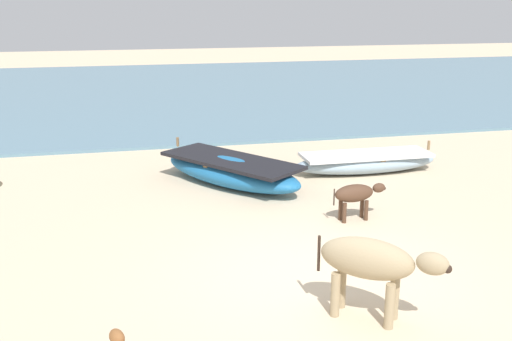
# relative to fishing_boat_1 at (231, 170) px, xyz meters

# --- Properties ---
(ground) EXTENTS (80.00, 80.00, 0.00)m
(ground) POSITION_rel_fishing_boat_1_xyz_m (0.42, -4.41, -0.30)
(ground) COLOR beige
(sea_water) EXTENTS (60.00, 20.00, 0.08)m
(sea_water) POSITION_rel_fishing_boat_1_xyz_m (0.42, 13.36, -0.26)
(sea_water) COLOR slate
(sea_water) RESTS_ON ground
(fishing_boat_1) EXTENTS (2.97, 3.46, 0.76)m
(fishing_boat_1) POSITION_rel_fishing_boat_1_xyz_m (0.00, 0.00, 0.00)
(fishing_boat_1) COLOR #1E669E
(fishing_boat_1) RESTS_ON ground
(fishing_boat_3) EXTENTS (3.24, 0.90, 0.64)m
(fishing_boat_3) POSITION_rel_fishing_boat_1_xyz_m (3.04, 0.21, -0.06)
(fishing_boat_3) COLOR #8CA5B7
(fishing_boat_3) RESTS_ON ground
(cow_adult_dun) EXTENTS (1.36, 1.18, 1.01)m
(cow_adult_dun) POSITION_rel_fishing_boat_1_xyz_m (0.60, -5.58, 0.42)
(cow_adult_dun) COLOR tan
(cow_adult_dun) RESTS_ON ground
(calf_near_dark) EXTENTS (0.99, 0.34, 0.64)m
(calf_near_dark) POSITION_rel_fishing_boat_1_xyz_m (1.70, -2.47, 0.16)
(calf_near_dark) COLOR #4C3323
(calf_near_dark) RESTS_ON ground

